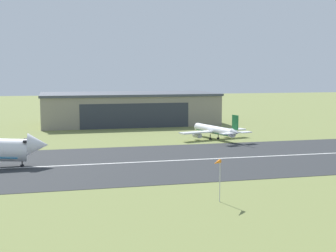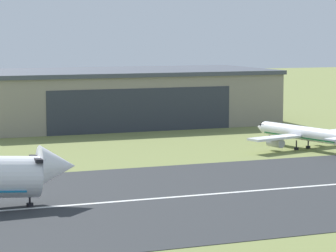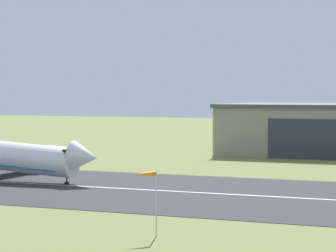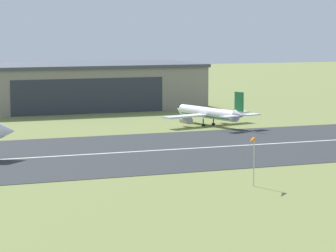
# 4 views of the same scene
# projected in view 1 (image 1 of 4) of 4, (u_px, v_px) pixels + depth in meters

# --- Properties ---
(ground_plane) EXTENTS (732.28, 732.28, 0.00)m
(ground_plane) POSITION_uv_depth(u_px,v_px,m) (298.00, 225.00, 63.29)
(ground_plane) COLOR olive
(runway_strip) EXTENTS (492.28, 45.04, 0.06)m
(runway_strip) POSITION_uv_depth(u_px,v_px,m) (194.00, 160.00, 110.41)
(runway_strip) COLOR #2B2D30
(runway_strip) RESTS_ON ground_plane
(runway_centreline) EXTENTS (443.05, 0.70, 0.01)m
(runway_centreline) POSITION_uv_depth(u_px,v_px,m) (194.00, 160.00, 110.41)
(runway_centreline) COLOR silver
(runway_centreline) RESTS_ON runway_strip
(hangar_building) EXTENTS (68.43, 32.66, 12.34)m
(hangar_building) POSITION_uv_depth(u_px,v_px,m) (129.00, 108.00, 186.83)
(hangar_building) COLOR gray
(hangar_building) RESTS_ON ground_plane
(airplane_parked_west) EXTENTS (23.00, 24.88, 8.36)m
(airplane_parked_west) POSITION_uv_depth(u_px,v_px,m) (215.00, 130.00, 143.45)
(airplane_parked_west) COLOR white
(airplane_parked_west) RESTS_ON ground_plane
(windsock_pole) EXTENTS (2.09, 2.30, 6.96)m
(windsock_pole) POSITION_uv_depth(u_px,v_px,m) (217.00, 165.00, 72.98)
(windsock_pole) COLOR #B7B7BC
(windsock_pole) RESTS_ON ground_plane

